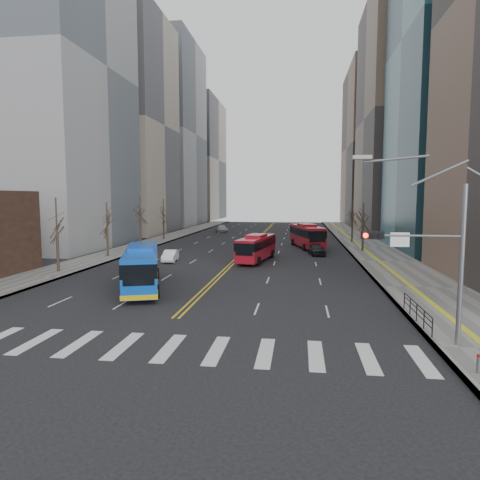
# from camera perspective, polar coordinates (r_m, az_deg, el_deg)

# --- Properties ---
(ground) EXTENTS (220.00, 220.00, 0.00)m
(ground) POSITION_cam_1_polar(r_m,az_deg,el_deg) (22.25, -12.41, -13.74)
(ground) COLOR black
(sidewalk_right) EXTENTS (7.00, 130.00, 0.15)m
(sidewalk_right) POSITION_cam_1_polar(r_m,az_deg,el_deg) (65.83, 16.69, -0.92)
(sidewalk_right) COLOR slate
(sidewalk_right) RESTS_ON ground
(sidewalk_left) EXTENTS (5.00, 130.00, 0.15)m
(sidewalk_left) POSITION_cam_1_polar(r_m,az_deg,el_deg) (69.32, -12.30, -0.49)
(sidewalk_left) COLOR slate
(sidewalk_left) RESTS_ON ground
(crosswalk) EXTENTS (26.70, 4.00, 0.01)m
(crosswalk) POSITION_cam_1_polar(r_m,az_deg,el_deg) (22.25, -12.41, -13.72)
(crosswalk) COLOR silver
(crosswalk) RESTS_ON ground
(centerline) EXTENTS (0.55, 100.00, 0.01)m
(centerline) POSITION_cam_1_polar(r_m,az_deg,el_deg) (75.38, 2.25, 0.07)
(centerline) COLOR gold
(centerline) RESTS_ON ground
(office_towers) EXTENTS (83.00, 134.00, 58.00)m
(office_towers) POSITION_cam_1_polar(r_m,az_deg,el_deg) (90.00, 3.28, 16.26)
(office_towers) COLOR gray
(office_towers) RESTS_ON ground
(signal_mast) EXTENTS (5.37, 0.37, 9.39)m
(signal_mast) POSITION_cam_1_polar(r_m,az_deg,el_deg) (22.69, 24.10, -1.12)
(signal_mast) COLOR slate
(signal_mast) RESTS_ON ground
(pedestrian_railing) EXTENTS (0.06, 6.06, 1.02)m
(pedestrian_railing) POSITION_cam_1_polar(r_m,az_deg,el_deg) (27.34, 22.50, -8.57)
(pedestrian_railing) COLOR black
(pedestrian_railing) RESTS_ON sidewalk_right
(street_trees) EXTENTS (35.20, 47.20, 7.60)m
(street_trees) POSITION_cam_1_polar(r_m,az_deg,el_deg) (56.19, -7.15, 3.09)
(street_trees) COLOR #31251E
(street_trees) RESTS_ON ground
(blue_bus) EXTENTS (6.26, 12.11, 3.48)m
(blue_bus) POSITION_cam_1_polar(r_m,az_deg,el_deg) (35.77, -12.97, -3.36)
(blue_bus) COLOR blue
(blue_bus) RESTS_ON ground
(red_bus_near) EXTENTS (3.90, 9.99, 3.13)m
(red_bus_near) POSITION_cam_1_polar(r_m,az_deg,el_deg) (49.55, 2.21, -0.83)
(red_bus_near) COLOR #A91220
(red_bus_near) RESTS_ON ground
(red_bus_far) EXTENTS (5.20, 11.45, 3.54)m
(red_bus_far) POSITION_cam_1_polar(r_m,az_deg,el_deg) (63.68, 8.90, 0.75)
(red_bus_far) COLOR #A91220
(red_bus_far) RESTS_ON ground
(car_white) EXTENTS (1.86, 4.17, 1.33)m
(car_white) POSITION_cam_1_polar(r_m,az_deg,el_deg) (50.03, -9.28, -2.09)
(car_white) COLOR white
(car_white) RESTS_ON ground
(car_dark_mid) EXTENTS (2.35, 4.54, 1.48)m
(car_dark_mid) POSITION_cam_1_polar(r_m,az_deg,el_deg) (55.77, 10.18, -1.23)
(car_dark_mid) COLOR black
(car_dark_mid) RESTS_ON ground
(car_silver) EXTENTS (3.42, 5.59, 1.51)m
(car_silver) POSITION_cam_1_polar(r_m,az_deg,el_deg) (91.50, -2.47, 1.52)
(car_silver) COLOR #A9A9AE
(car_silver) RESTS_ON ground
(car_dark_far) EXTENTS (2.34, 4.78, 1.31)m
(car_dark_far) POSITION_cam_1_polar(r_m,az_deg,el_deg) (82.77, 8.00, 0.96)
(car_dark_far) COLOR black
(car_dark_far) RESTS_ON ground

